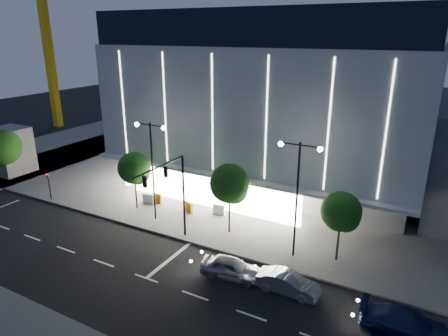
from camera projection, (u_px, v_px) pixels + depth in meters
ground at (138, 260)px, 29.76m from camera, size 160.00×160.00×0.00m
sidewalk_museum at (303, 175)px, 47.40m from camera, size 70.00×40.00×0.15m
sidewalk_west at (8, 163)px, 51.63m from camera, size 16.00×50.00×0.15m
museum at (286, 98)px, 43.92m from camera, size 30.00×25.80×18.00m
traffic_mast at (172, 186)px, 30.44m from camera, size 0.33×5.89×7.07m
street_lamp_west at (152, 157)px, 34.17m from camera, size 3.16×0.36×9.00m
street_lamp_east at (298, 184)px, 28.28m from camera, size 3.16×0.36×9.00m
ped_signal_far at (49, 183)px, 39.67m from camera, size 0.22×0.24×3.00m
tower_crane at (46, 3)px, 64.90m from camera, size 32.00×2.00×28.50m
tree_left at (135, 170)px, 36.98m from camera, size 3.02×3.02×5.72m
tree_mid at (230, 186)px, 32.36m from camera, size 3.25×3.25×6.15m
tree_right at (341, 214)px, 28.42m from camera, size 2.91×2.91×5.51m
car_lead at (231, 268)px, 27.52m from camera, size 4.52×2.28×1.48m
car_second at (288, 283)px, 25.93m from camera, size 4.16×1.48×1.37m
car_third at (408, 324)px, 22.18m from camera, size 5.18×2.19×1.49m
barrier_a at (156, 198)px, 39.19m from camera, size 1.12×0.34×1.00m
barrier_b at (148, 199)px, 39.13m from camera, size 1.13×0.48×1.00m
barrier_c at (189, 207)px, 37.25m from camera, size 1.12×0.63×1.00m
barrier_d at (219, 210)px, 36.70m from camera, size 1.12×0.41×1.00m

